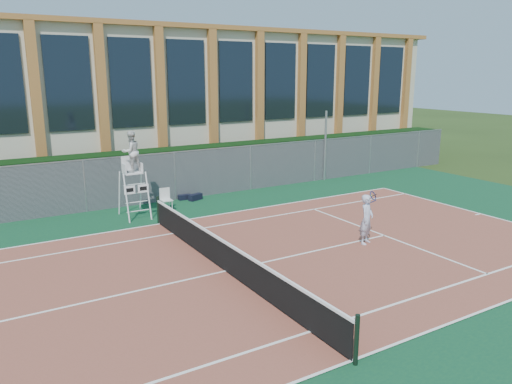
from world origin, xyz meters
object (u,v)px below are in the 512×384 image
umpire_chair (131,154)px  plastic_chair (166,197)px  steel_pole (325,146)px  tennis_player (367,219)px

umpire_chair → plastic_chair: size_ratio=3.67×
steel_pole → tennis_player: size_ratio=2.18×
steel_pole → plastic_chair: 9.86m
umpire_chair → plastic_chair: (1.43, 0.22, -2.00)m
umpire_chair → plastic_chair: 2.47m
tennis_player → umpire_chair: bearing=128.0°
steel_pole → umpire_chair: 11.25m
plastic_chair → tennis_player: tennis_player is taller
steel_pole → umpire_chair: size_ratio=1.06×
umpire_chair → plastic_chair: umpire_chair is taller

